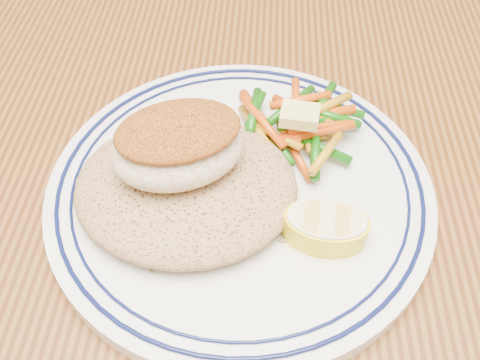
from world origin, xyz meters
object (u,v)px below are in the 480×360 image
(plate, at_px, (240,189))
(rice_pilaf, at_px, (186,183))
(fish_fillet, at_px, (178,146))
(lemon_wedge, at_px, (326,226))
(vegetable_pile, at_px, (299,122))
(dining_table, at_px, (206,231))

(plate, relative_size, rice_pilaf, 1.80)
(fish_fillet, height_order, lemon_wedge, fish_fillet)
(fish_fillet, bearing_deg, rice_pilaf, -60.22)
(vegetable_pile, height_order, lemon_wedge, vegetable_pile)
(fish_fillet, height_order, vegetable_pile, fish_fillet)
(fish_fillet, bearing_deg, dining_table, 81.64)
(fish_fillet, relative_size, vegetable_pile, 1.00)
(dining_table, bearing_deg, plate, -46.12)
(dining_table, xyz_separation_m, lemon_wedge, (0.09, -0.08, 0.12))
(rice_pilaf, height_order, fish_fillet, fish_fillet)
(fish_fillet, xyz_separation_m, lemon_wedge, (0.10, -0.04, -0.03))
(dining_table, bearing_deg, lemon_wedge, -40.19)
(dining_table, height_order, fish_fillet, fish_fillet)
(dining_table, bearing_deg, fish_fillet, -98.36)
(vegetable_pile, distance_m, lemon_wedge, 0.10)
(plate, relative_size, fish_fillet, 2.69)
(fish_fillet, bearing_deg, plate, 10.01)
(plate, relative_size, lemon_wedge, 4.70)
(plate, distance_m, fish_fillet, 0.07)
(lemon_wedge, bearing_deg, fish_fillet, 160.18)
(lemon_wedge, bearing_deg, plate, 143.84)
(dining_table, height_order, lemon_wedge, lemon_wedge)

